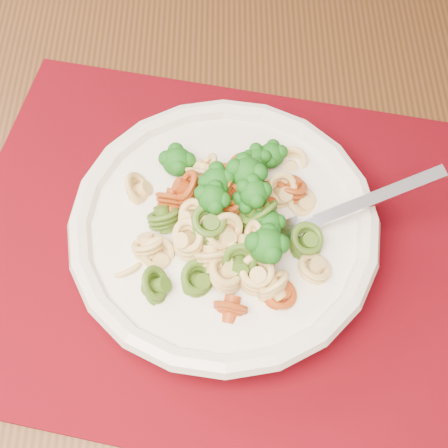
{
  "coord_description": "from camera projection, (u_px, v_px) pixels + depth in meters",
  "views": [
    {
      "loc": [
        0.42,
        -0.15,
        1.28
      ],
      "look_at": [
        0.43,
        0.11,
        0.82
      ],
      "focal_mm": 50.0,
      "sensor_mm": 36.0,
      "label": 1
    }
  ],
  "objects": [
    {
      "name": "pasta_broccoli_heap",
      "position": [
        224.0,
        221.0,
        0.52
      ],
      "size": [
        0.22,
        0.22,
        0.06
      ],
      "primitive_type": null,
      "color": "#E1BA6F",
      "rests_on": "pasta_bowl"
    },
    {
      "name": "pasta_bowl",
      "position": [
        224.0,
        230.0,
        0.53
      ],
      "size": [
        0.26,
        0.26,
        0.05
      ],
      "color": "white",
      "rests_on": "placemat"
    },
    {
      "name": "dining_table",
      "position": [
        185.0,
        170.0,
        0.73
      ],
      "size": [
        1.41,
        0.91,
        0.78
      ],
      "rotation": [
        0.0,
        0.0,
        -0.01
      ],
      "color": "#552E18",
      "rests_on": "ground"
    },
    {
      "name": "fork",
      "position": [
        287.0,
        233.0,
        0.52
      ],
      "size": [
        0.18,
        0.07,
        0.08
      ],
      "primitive_type": null,
      "rotation": [
        0.0,
        -0.35,
        0.24
      ],
      "color": "silver",
      "rests_on": "pasta_bowl"
    },
    {
      "name": "placemat",
      "position": [
        225.0,
        248.0,
        0.56
      ],
      "size": [
        0.54,
        0.46,
        0.0
      ],
      "primitive_type": "cube",
      "rotation": [
        0.0,
        0.0,
        -0.21
      ],
      "color": "#530310",
      "rests_on": "dining_table"
    }
  ]
}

